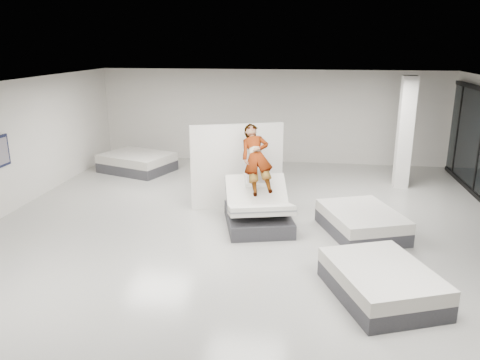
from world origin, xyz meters
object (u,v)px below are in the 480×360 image
(person, at_px, (256,171))
(flat_bed_right_near, at_px, (381,282))
(flat_bed_right_far, at_px, (361,222))
(column, at_px, (405,133))
(flat_bed_left_far, at_px, (137,162))
(divider_panel, at_px, (237,166))
(hero_bed, at_px, (258,211))
(remote, at_px, (268,184))

(person, xyz_separation_m, flat_bed_right_near, (2.44, -3.14, -0.97))
(flat_bed_right_far, distance_m, column, 4.26)
(flat_bed_right_near, height_order, flat_bed_left_far, flat_bed_left_far)
(person, bearing_deg, divider_panel, 107.40)
(hero_bed, relative_size, column, 0.68)
(flat_bed_right_near, xyz_separation_m, flat_bed_left_far, (-6.79, 7.04, 0.03))
(remote, relative_size, flat_bed_right_far, 0.06)
(flat_bed_right_far, relative_size, flat_bed_right_near, 0.98)
(divider_panel, distance_m, flat_bed_left_far, 4.84)
(person, height_order, flat_bed_left_far, person)
(hero_bed, bearing_deg, remote, 6.48)
(divider_panel, xyz_separation_m, column, (4.48, 2.40, 0.53))
(hero_bed, distance_m, column, 5.43)
(flat_bed_right_near, bearing_deg, flat_bed_left_far, 133.96)
(hero_bed, relative_size, remote, 15.45)
(flat_bed_right_far, height_order, column, column)
(hero_bed, distance_m, person, 0.93)
(hero_bed, distance_m, flat_bed_right_far, 2.32)
(person, height_order, divider_panel, divider_panel)
(hero_bed, relative_size, person, 1.19)
(hero_bed, xyz_separation_m, column, (3.81, 3.67, 1.23))
(hero_bed, distance_m, flat_bed_left_far, 6.12)
(divider_panel, bearing_deg, remote, -74.79)
(hero_bed, bearing_deg, divider_panel, 117.90)
(hero_bed, distance_m, flat_bed_right_near, 3.68)
(remote, distance_m, flat_bed_right_far, 2.22)
(hero_bed, xyz_separation_m, remote, (0.22, 0.03, 0.64))
(flat_bed_right_near, bearing_deg, column, 77.40)
(flat_bed_right_far, bearing_deg, divider_panel, 155.52)
(person, height_order, remote, person)
(hero_bed, xyz_separation_m, flat_bed_right_far, (2.31, -0.09, -0.10))
(remote, xyz_separation_m, flat_bed_left_far, (-4.66, 4.19, -0.71))
(flat_bed_right_far, bearing_deg, flat_bed_left_far, 147.48)
(divider_panel, relative_size, flat_bed_right_near, 1.01)
(remote, height_order, flat_bed_left_far, remote)
(person, height_order, flat_bed_right_far, person)
(remote, relative_size, column, 0.04)
(remote, distance_m, flat_bed_right_near, 3.64)
(column, bearing_deg, divider_panel, -151.84)
(remote, bearing_deg, divider_panel, 111.34)
(person, relative_size, column, 0.57)
(flat_bed_right_near, bearing_deg, person, 127.80)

